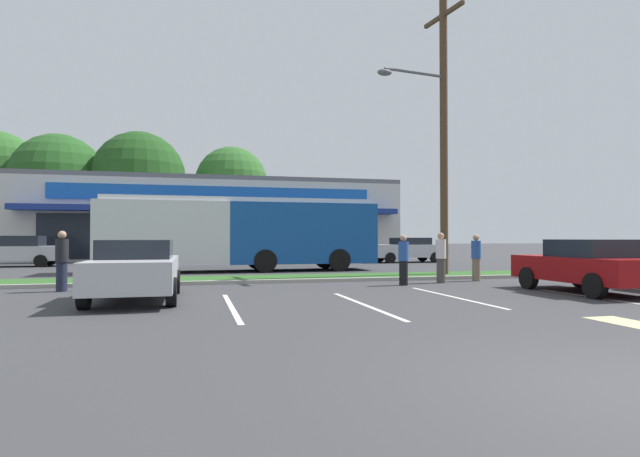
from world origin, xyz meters
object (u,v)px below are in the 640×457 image
object	(u,v)px
city_bus	(241,232)
bus_stop_bench	(127,272)
car_4	(136,269)
pedestrian_by_pole	(62,261)
pedestrian_near_bench	(476,258)
utility_pole	(441,128)
car_1	(407,249)
car_3	(588,265)
pedestrian_mid	(441,258)
pedestrian_far	(403,260)
car_2	(17,251)

from	to	relation	value
city_bus	bus_stop_bench	distance (m)	8.38
car_4	pedestrian_by_pole	distance (m)	3.45
pedestrian_near_bench	utility_pole	bearing A→B (deg)	-20.53
car_1	car_3	xyz separation A→B (m)	(-2.31, -17.44, -0.04)
pedestrian_near_bench	pedestrian_mid	bearing A→B (deg)	74.50
car_1	pedestrian_mid	xyz separation A→B (m)	(-4.76, -13.66, 0.05)
bus_stop_bench	pedestrian_far	xyz separation A→B (m)	(8.32, -0.79, 0.30)
pedestrian_mid	pedestrian_by_pole	bearing A→B (deg)	11.75
car_1	utility_pole	bearing A→B (deg)	72.65
car_3	pedestrian_mid	xyz separation A→B (m)	(-2.45, 3.78, 0.09)
car_4	pedestrian_by_pole	xyz separation A→B (m)	(-2.22, 2.63, 0.10)
car_3	pedestrian_mid	distance (m)	4.50
car_4	pedestrian_far	size ratio (longest dim) A/B	2.75
pedestrian_far	city_bus	bearing A→B (deg)	141.15
car_3	car_2	bearing A→B (deg)	47.22
pedestrian_near_bench	car_1	bearing A→B (deg)	-43.82
car_2	car_4	world-z (taller)	car_2
pedestrian_near_bench	bus_stop_bench	bearing A→B (deg)	60.35
car_1	car_4	world-z (taller)	car_1
bus_stop_bench	car_2	bearing A→B (deg)	-63.04
car_2	pedestrian_far	world-z (taller)	car_2
pedestrian_near_bench	pedestrian_far	distance (m)	3.22
utility_pole	car_3	distance (m)	7.96
car_2	car_4	xyz separation A→B (m)	(7.58, -16.74, -0.06)
car_1	pedestrian_near_bench	xyz separation A→B (m)	(-3.21, -13.26, 0.02)
car_4	pedestrian_near_bench	size ratio (longest dim) A/B	2.71
pedestrian_mid	car_2	bearing A→B (deg)	-27.98
pedestrian_far	utility_pole	bearing A→B (deg)	68.35
bus_stop_bench	pedestrian_near_bench	size ratio (longest dim) A/B	0.99
pedestrian_near_bench	pedestrian_mid	size ratio (longest dim) A/B	0.97
car_3	pedestrian_far	bearing A→B (deg)	50.63
city_bus	utility_pole	bearing A→B (deg)	142.48
bus_stop_bench	pedestrian_mid	xyz separation A→B (m)	(9.87, -0.30, 0.34)
city_bus	bus_stop_bench	xyz separation A→B (m)	(-3.94, -7.28, -1.26)
pedestrian_mid	bus_stop_bench	bearing A→B (deg)	10.20
car_3	pedestrian_near_bench	world-z (taller)	pedestrian_near_bench
utility_pole	pedestrian_far	size ratio (longest dim) A/B	6.73
car_1	car_2	distance (m)	21.68
pedestrian_near_bench	pedestrian_by_pole	distance (m)	13.11
pedestrian_by_pole	car_2	bearing A→B (deg)	-76.55
car_1	pedestrian_near_bench	world-z (taller)	pedestrian_near_bench
city_bus	car_4	xyz separation A→B (m)	(-3.40, -10.18, -1.01)
utility_pole	city_bus	size ratio (longest dim) A/B	0.88
car_4	pedestrian_near_bench	bearing A→B (deg)	105.45
city_bus	bus_stop_bench	size ratio (longest dim) A/B	7.63
car_1	pedestrian_mid	distance (m)	14.47
utility_pole	car_2	size ratio (longest dim) A/B	2.35
car_1	pedestrian_by_pole	bearing A→B (deg)	39.89
utility_pole	pedestrian_by_pole	world-z (taller)	utility_pole
car_2	pedestrian_mid	size ratio (longest dim) A/B	2.72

